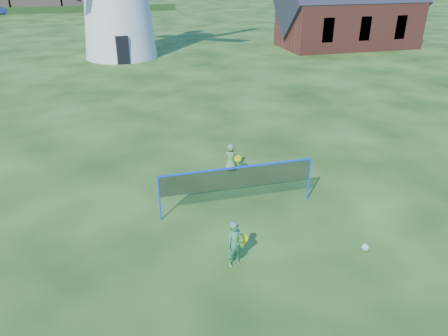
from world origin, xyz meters
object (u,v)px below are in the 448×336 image
at_px(badminton_net, 238,178).
at_px(player_girl, 235,244).
at_px(chapel, 349,13).
at_px(play_ball, 365,247).
at_px(player_boy, 231,157).

xyz_separation_m(badminton_net, player_girl, (-0.87, -2.70, -0.48)).
relative_size(chapel, player_girl, 9.85).
height_order(chapel, badminton_net, chapel).
height_order(player_girl, play_ball, player_girl).
bearing_deg(badminton_net, player_boy, 78.38).
bearing_deg(badminton_net, player_girl, -107.86).
distance_m(chapel, player_girl, 34.91).
bearing_deg(player_girl, chapel, 38.27).
height_order(badminton_net, player_boy, badminton_net).
xyz_separation_m(chapel, player_girl, (-19.52, -28.84, -2.43)).
bearing_deg(chapel, player_boy, -127.81).
bearing_deg(player_boy, play_ball, 125.28).
distance_m(badminton_net, player_girl, 2.88).
bearing_deg(chapel, player_girl, -124.10).
relative_size(chapel, player_boy, 11.92).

